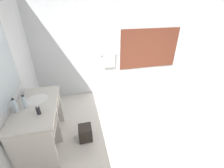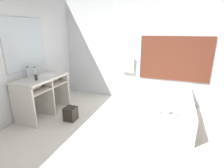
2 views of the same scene
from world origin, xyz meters
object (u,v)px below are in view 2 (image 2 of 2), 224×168
object	(u,v)px
water_bottle_2	(35,72)
bathtub	(169,107)
water_bottle_1	(28,72)
waste_bin	(71,114)
soap_dispenser	(36,77)

from	to	relation	value
water_bottle_2	bathtub	bearing A→B (deg)	14.92
water_bottle_1	water_bottle_2	bearing A→B (deg)	39.84
water_bottle_2	waste_bin	size ratio (longest dim) A/B	0.76
soap_dispenser	water_bottle_1	bearing A→B (deg)	159.24
bathtub	water_bottle_2	bearing A→B (deg)	-165.08
soap_dispenser	waste_bin	distance (m)	1.05
water_bottle_1	soap_dispenser	distance (m)	0.36
bathtub	soap_dispenser	world-z (taller)	soap_dispenser
water_bottle_1	soap_dispenser	bearing A→B (deg)	-20.76
bathtub	soap_dispenser	xyz separation A→B (m)	(-2.64, -0.98, 0.69)
water_bottle_1	water_bottle_2	distance (m)	0.14
water_bottle_2	soap_dispenser	bearing A→B (deg)	-43.56
water_bottle_2	waste_bin	world-z (taller)	water_bottle_2
bathtub	soap_dispenser	bearing A→B (deg)	-159.67
water_bottle_2	soap_dispenser	world-z (taller)	water_bottle_2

